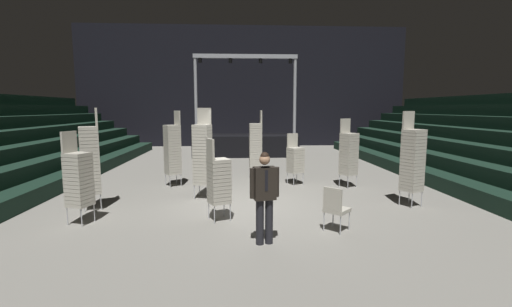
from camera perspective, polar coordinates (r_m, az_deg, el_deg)
The scene contains 14 objects.
ground_plane at distance 9.27m, azimuth -0.11°, elevation -8.86°, with size 22.00×30.00×0.10m, color gray.
arena_end_wall at distance 23.93m, azimuth -2.09°, elevation 10.87°, with size 22.00×0.30×8.00m, color black.
stage_riser at distance 19.14m, azimuth -1.75°, elevation 1.72°, with size 5.57×2.58×5.26m.
man_with_tie at distance 6.50m, azimuth 1.42°, elevation -6.41°, with size 0.57×0.31×1.75m.
chair_stack_front_left at distance 7.94m, azimuth -6.15°, elevation -4.27°, with size 0.58×0.58×1.88m.
chair_stack_front_right at distance 12.54m, azimuth -0.04°, elevation 1.41°, with size 0.45×0.45×2.48m.
chair_stack_mid_left at distance 11.74m, azimuth 6.45°, elevation -0.91°, with size 0.59×0.59×1.71m.
chair_stack_mid_right at distance 9.93m, azimuth -8.75°, elevation -0.01°, with size 0.54×0.54×2.56m.
chair_stack_mid_centre at distance 8.59m, azimuth -27.10°, elevation -3.60°, with size 0.56×0.56×2.05m.
chair_stack_rear_left at distance 9.66m, azimuth -25.51°, elevation -0.85°, with size 0.58×0.58×2.56m.
chair_stack_rear_right at distance 11.63m, azimuth 14.94°, elevation 0.06°, with size 0.59×0.59×2.22m.
chair_stack_rear_centre at distance 11.68m, azimuth -13.51°, elevation 0.76°, with size 0.61×0.61×2.48m.
chair_stack_aisle_left at distance 9.87m, azimuth 24.27°, elevation -0.87°, with size 0.59×0.59×2.48m.
loose_chair_near_man at distance 7.45m, azimuth 12.87°, elevation -8.44°, with size 0.62×0.62×0.95m.
Camera 1 is at (-0.48, -8.88, 2.54)m, focal length 24.41 mm.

